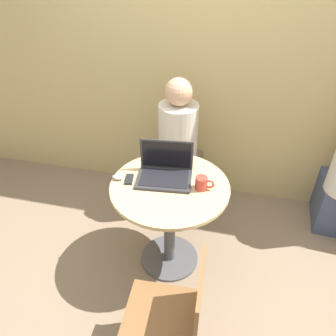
{
  "coord_description": "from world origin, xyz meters",
  "views": [
    {
      "loc": [
        0.37,
        -1.66,
        2.09
      ],
      "look_at": [
        -0.02,
        0.05,
        0.84
      ],
      "focal_mm": 35.0,
      "sensor_mm": 36.0,
      "label": 1
    }
  ],
  "objects_px": {
    "cell_phone": "(129,179)",
    "person_seated": "(179,155)",
    "laptop": "(165,171)",
    "chair_empty": "(173,318)"
  },
  "relations": [
    {
      "from": "person_seated",
      "to": "chair_empty",
      "type": "bearing_deg",
      "value": -79.65
    },
    {
      "from": "laptop",
      "to": "cell_phone",
      "type": "bearing_deg",
      "value": -158.34
    },
    {
      "from": "laptop",
      "to": "chair_empty",
      "type": "relative_size",
      "value": 0.47
    },
    {
      "from": "cell_phone",
      "to": "person_seated",
      "type": "distance_m",
      "value": 0.77
    },
    {
      "from": "cell_phone",
      "to": "person_seated",
      "type": "xyz_separation_m",
      "value": [
        0.2,
        0.71,
        -0.22
      ]
    },
    {
      "from": "laptop",
      "to": "chair_empty",
      "type": "distance_m",
      "value": 0.91
    },
    {
      "from": "cell_phone",
      "to": "person_seated",
      "type": "bearing_deg",
      "value": 73.81
    },
    {
      "from": "cell_phone",
      "to": "laptop",
      "type": "bearing_deg",
      "value": 21.66
    },
    {
      "from": "cell_phone",
      "to": "chair_empty",
      "type": "relative_size",
      "value": 0.14
    },
    {
      "from": "laptop",
      "to": "chair_empty",
      "type": "xyz_separation_m",
      "value": [
        0.24,
        -0.8,
        -0.36
      ]
    }
  ]
}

